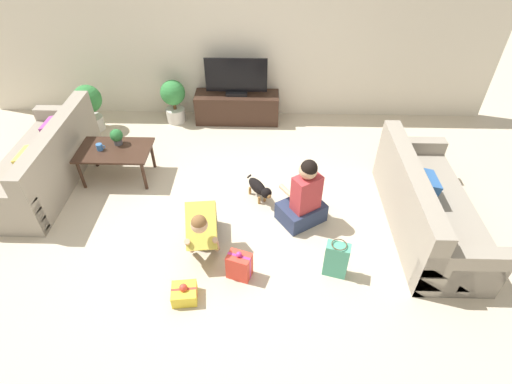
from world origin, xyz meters
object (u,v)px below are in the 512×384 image
object	(u,v)px
coffee_table	(115,153)
potted_plant_back_left	(174,99)
person_sitting	(304,199)
gift_bag_a	(336,259)
sofa_left	(45,164)
person_kneeling	(203,227)
mug	(100,147)
tv	(236,79)
gift_box_a	(184,293)
dog	(259,188)
sofa_right	(426,207)
potted_plant_corner_left	(89,104)
tv_console	(237,107)
tabletop_plant	(117,136)
gift_box_b	(239,266)

from	to	relation	value
coffee_table	potted_plant_back_left	bearing A→B (deg)	72.01
person_sitting	gift_bag_a	distance (m)	0.87
sofa_left	person_kneeling	xyz separation A→B (m)	(2.28, -1.14, 0.02)
sofa_left	mug	world-z (taller)	sofa_left
tv	gift_box_a	size ratio (longest dim) A/B	3.53
person_sitting	dog	size ratio (longest dim) A/B	2.00
sofa_left	gift_bag_a	size ratio (longest dim) A/B	4.61
gift_box_a	mug	bearing A→B (deg)	125.54
sofa_left	person_sitting	xyz separation A→B (m)	(3.42, -0.67, 0.04)
sofa_left	tv	xyz separation A→B (m)	(2.47, 1.74, 0.44)
sofa_left	gift_bag_a	world-z (taller)	sofa_left
tv	person_sitting	distance (m)	2.62
gift_bag_a	person_kneeling	bearing A→B (deg)	167.08
person_kneeling	mug	bearing A→B (deg)	134.08
sofa_right	potted_plant_corner_left	bearing A→B (deg)	65.77
sofa_left	tv_console	size ratio (longest dim) A/B	1.53
person_kneeling	mug	world-z (taller)	person_kneeling
person_kneeling	tabletop_plant	world-z (taller)	person_kneeling
sofa_left	tv_console	distance (m)	3.03
person_sitting	mug	world-z (taller)	person_sitting
potted_plant_back_left	potted_plant_corner_left	xyz separation A→B (m)	(-1.29, -0.30, 0.04)
coffee_table	sofa_right	bearing A→B (deg)	-12.32
sofa_left	potted_plant_corner_left	bearing A→B (deg)	173.97
sofa_right	dog	world-z (taller)	sofa_right
tv_console	coffee_table	bearing A→B (deg)	-133.80
tv	potted_plant_back_left	distance (m)	1.09
dog	potted_plant_corner_left	bearing A→B (deg)	114.32
sofa_left	dog	xyz separation A→B (m)	(2.89, -0.29, -0.12)
gift_bag_a	tv_console	bearing A→B (deg)	111.23
dog	gift_box_b	world-z (taller)	gift_box_b
tv_console	mug	world-z (taller)	mug
person_kneeling	mug	xyz separation A→B (m)	(-1.52, 1.26, 0.18)
sofa_left	tv	size ratio (longest dim) A/B	2.12
tv	sofa_right	bearing A→B (deg)	-45.97
potted_plant_back_left	dog	xyz separation A→B (m)	(1.45, -1.99, -0.23)
potted_plant_back_left	sofa_left	bearing A→B (deg)	-130.33
gift_box_a	tv_console	bearing A→B (deg)	85.03
tv	mug	size ratio (longest dim) A/B	8.22
person_kneeling	dog	size ratio (longest dim) A/B	1.75
person_kneeling	potted_plant_corner_left	bearing A→B (deg)	123.78
tabletop_plant	dog	bearing A→B (deg)	-16.16
coffee_table	gift_bag_a	world-z (taller)	coffee_table
sofa_right	person_sitting	xyz separation A→B (m)	(-1.43, 0.05, 0.04)
person_kneeling	person_sitting	distance (m)	1.24
gift_box_b	mug	world-z (taller)	mug
tv_console	potted_plant_corner_left	world-z (taller)	potted_plant_corner_left
potted_plant_corner_left	gift_box_a	world-z (taller)	potted_plant_corner_left
person_sitting	gift_bag_a	world-z (taller)	person_sitting
gift_box_a	coffee_table	bearing A→B (deg)	121.84
sofa_left	potted_plant_back_left	size ratio (longest dim) A/B	2.90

